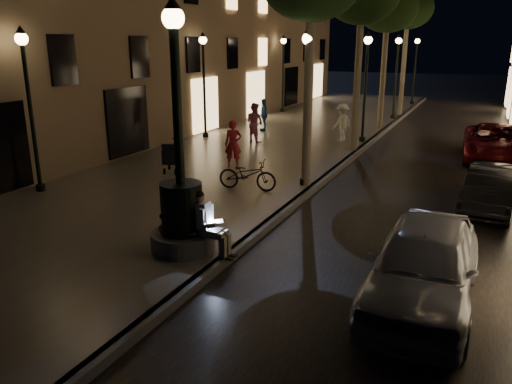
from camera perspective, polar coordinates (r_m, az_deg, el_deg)
The scene contains 24 objects.
ground at distance 22.52m, azimuth 12.14°, elevation 4.69°, with size 120.00×120.00×0.00m, color black.
cobble_lane at distance 22.09m, azimuth 19.76°, elevation 3.87°, with size 6.00×45.00×0.02m, color black.
promenade at distance 23.65m, azimuth 2.64°, elevation 5.86°, with size 8.00×45.00×0.20m, color #67625B.
curb_strip at distance 22.50m, azimuth 12.16°, elevation 4.94°, with size 0.25×45.00×0.20m, color #59595B.
fountain_lamppost at distance 10.79m, azimuth -8.51°, elevation -1.49°, with size 1.40×1.40×5.21m.
seated_man_laptop at distance 10.57m, azimuth -5.65°, elevation -3.37°, with size 1.03×0.35×1.40m.
tree_third at distance 27.06m, azimuth 14.84°, elevation 19.57°, with size 3.00×3.00×7.20m.
tree_far at distance 32.97m, azimuth 17.00°, elevation 19.31°, with size 3.00×3.00×7.50m.
lamp_curb_a at distance 15.43m, azimuth 5.84°, elevation 11.76°, with size 0.36×0.36×4.81m.
lamp_curb_b at distance 23.13m, azimuth 12.47°, elevation 13.09°, with size 0.36×0.36×4.81m.
lamp_curb_c at distance 30.98m, azimuth 15.79°, elevation 13.69°, with size 0.36×0.36×4.81m.
lamp_curb_d at distance 38.89m, azimuth 17.78°, elevation 14.02°, with size 0.36×0.36×4.81m.
lamp_left_a at distance 16.09m, azimuth -24.61°, elevation 10.56°, with size 0.36×0.36×4.81m.
lamp_left_b at distance 23.87m, azimuth -5.99°, elevation 13.48°, with size 0.36×0.36×4.81m.
lamp_left_c at distance 32.88m, azimuth 3.13°, elevation 14.41°, with size 0.36×0.36×4.81m.
stroller at distance 17.52m, azimuth -9.61°, elevation 4.12°, with size 0.73×1.17×1.19m.
car_front at distance 9.46m, azimuth 18.59°, elevation -7.82°, with size 1.79×4.45×1.52m, color #98999F.
car_second at distance 15.51m, azimuth 25.37°, elevation 0.37°, with size 1.30×3.72×1.22m, color black.
car_third at distance 22.21m, azimuth 25.66°, elevation 5.09°, with size 2.32×5.03×1.40m, color maroon.
pedestrian_red at distance 18.05m, azimuth -2.61°, elevation 5.50°, with size 0.61×0.40×1.68m, color #B82433.
pedestrian_pink at distance 22.65m, azimuth -0.16°, elevation 7.93°, with size 0.86×0.67×1.78m, color #C86982.
pedestrian_white at distance 23.31m, azimuth 9.81°, elevation 7.84°, with size 1.10×0.63×1.70m, color white.
pedestrian_blue at distance 25.69m, azimuth 0.90°, elevation 8.82°, with size 0.96×0.40×1.63m, color navy.
bicycle at distance 15.24m, azimuth -0.99°, elevation 2.01°, with size 0.64×1.83×0.96m, color black.
Camera 1 is at (4.67, -6.55, 4.55)m, focal length 35.00 mm.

